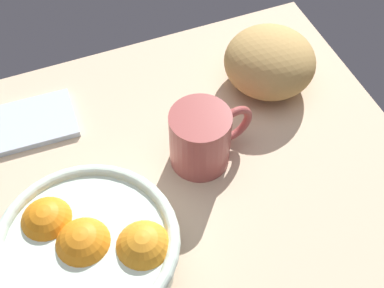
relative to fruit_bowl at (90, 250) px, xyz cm
name	(u,v)px	position (x,y,z in cm)	size (l,w,h in cm)	color
ground_plane	(171,174)	(14.32, 11.44, -7.14)	(70.34, 54.71, 3.00)	#CAAE8E
fruit_bowl	(90,250)	(0.00, 0.00, 0.00)	(22.14, 22.14, 10.00)	silver
bread_loaf	(270,62)	(35.15, 21.72, -0.89)	(14.62, 14.61, 9.49)	tan
napkin_folded	(33,122)	(-2.59, 27.12, -5.13)	(12.89, 9.61, 1.03)	#B0BCCC
mug	(203,139)	(19.29, 11.21, -0.93)	(13.16, 8.75, 9.42)	#9E4844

